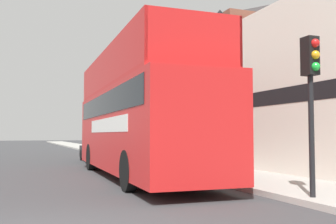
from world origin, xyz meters
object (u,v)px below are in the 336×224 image
lamp_post_second (146,91)px  tour_bus (137,121)px  lamp_post_third (110,106)px  parked_car_ahead_of_bus (101,150)px  litter_bin (240,160)px  lamp_post_nearest (220,63)px  traffic_signal (311,79)px

lamp_post_second → tour_bus: bearing=-111.2°
tour_bus → lamp_post_third: lamp_post_third is taller
parked_car_ahead_of_bus → lamp_post_third: (1.62, 4.83, 2.75)m
lamp_post_second → litter_bin: size_ratio=5.24×
tour_bus → lamp_post_nearest: (1.93, -2.53, 1.78)m
traffic_signal → lamp_post_third: (0.02, 19.49, 0.69)m
lamp_post_third → tour_bus: bearing=-98.8°
parked_car_ahead_of_bus → lamp_post_nearest: size_ratio=0.79×
lamp_post_nearest → litter_bin: size_ratio=5.36×
tour_bus → lamp_post_nearest: size_ratio=2.09×
tour_bus → litter_bin: 3.76m
tour_bus → lamp_post_third: (2.03, 13.05, 1.44)m
litter_bin → tour_bus: bearing=144.6°
parked_car_ahead_of_bus → litter_bin: bearing=-73.9°
tour_bus → litter_bin: (2.88, -2.05, -1.28)m
litter_bin → lamp_post_third: bearing=93.2°
tour_bus → lamp_post_second: size_ratio=2.14×
parked_car_ahead_of_bus → traffic_signal: 14.89m
tour_bus → traffic_signal: 6.78m
tour_bus → lamp_post_second: lamp_post_second is taller
parked_car_ahead_of_bus → lamp_post_nearest: lamp_post_nearest is taller
litter_bin → parked_car_ahead_of_bus: bearing=103.5°
lamp_post_nearest → traffic_signal: bearing=-88.8°
traffic_signal → lamp_post_second: (0.03, 11.69, 0.96)m
parked_car_ahead_of_bus → traffic_signal: size_ratio=1.19×
litter_bin → lamp_post_second: bearing=96.5°
lamp_post_third → lamp_post_nearest: bearing=-90.4°
lamp_post_third → litter_bin: (0.85, -15.10, -2.72)m
traffic_signal → parked_car_ahead_of_bus: bearing=96.2°
lamp_post_third → lamp_post_second: bearing=-89.9°
parked_car_ahead_of_bus → litter_bin: 10.57m
lamp_post_nearest → lamp_post_third: size_ratio=1.12×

